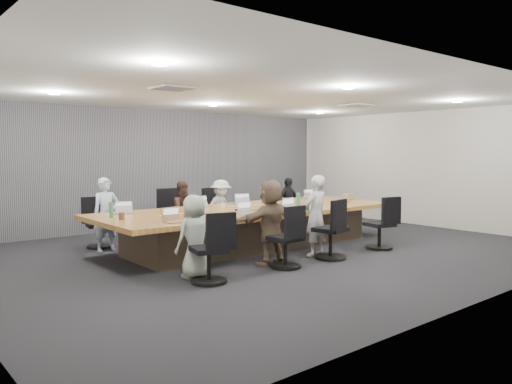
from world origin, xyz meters
TOP-DOWN VIEW (x-y plane):
  - floor at (0.00, 0.00)m, footprint 10.00×8.00m
  - ceiling at (0.00, 0.00)m, footprint 10.00×8.00m
  - wall_back at (0.00, 4.00)m, footprint 10.00×0.00m
  - wall_front at (0.00, -4.00)m, footprint 10.00×0.00m
  - wall_right at (5.00, 0.00)m, footprint 0.00×8.00m
  - curtain at (0.00, 3.92)m, footprint 9.80×0.04m
  - conference_table at (0.00, 0.50)m, footprint 6.00×2.20m
  - chair_0 at (-2.33, 2.20)m, footprint 0.56×0.56m
  - chair_1 at (-0.69, 2.20)m, footprint 0.71×0.71m
  - chair_2 at (0.22, 2.20)m, footprint 0.69×0.69m
  - chair_3 at (2.18, 2.20)m, footprint 0.62×0.62m
  - chair_4 at (-2.16, -1.20)m, footprint 0.65×0.65m
  - chair_5 at (-0.73, -1.20)m, footprint 0.54×0.54m
  - chair_6 at (0.31, -1.20)m, footprint 0.67×0.67m
  - chair_7 at (1.65, -1.20)m, footprint 0.63×0.63m
  - person_0 at (-2.33, 1.85)m, footprint 0.50×0.33m
  - laptop_0 at (-2.33, 1.30)m, footprint 0.32×0.25m
  - person_1 at (-0.69, 1.85)m, footprint 0.64×0.52m
  - laptop_1 at (-0.69, 1.30)m, footprint 0.34×0.27m
  - person_2 at (0.22, 1.85)m, footprint 0.85×0.57m
  - laptop_2 at (0.22, 1.30)m, footprint 0.36×0.27m
  - person_3 at (2.18, 1.85)m, footprint 0.72×0.35m
  - laptop_3 at (2.18, 1.30)m, footprint 0.29×0.21m
  - person_4 at (-2.16, -0.85)m, footprint 0.61×0.42m
  - laptop_4 at (-2.16, -0.30)m, footprint 0.32×0.23m
  - person_5 at (-0.73, -0.85)m, footprint 1.28×0.43m
  - laptop_5 at (-0.73, -0.30)m, footprint 0.29×0.20m
  - person_6 at (0.31, -0.85)m, footprint 0.54×0.39m
  - laptop_6 at (0.31, -0.30)m, footprint 0.31×0.22m
  - bottle_green_left at (-2.65, 0.89)m, footprint 0.09×0.09m
  - bottle_green_right at (0.85, 0.13)m, footprint 0.10×0.10m
  - bottle_clear at (-1.51, 0.42)m, footprint 0.06×0.06m
  - cup_white_far at (-0.43, 0.86)m, footprint 0.09×0.09m
  - cup_white_near at (1.05, 0.69)m, footprint 0.07×0.07m
  - mug_brown at (-2.65, 0.49)m, footprint 0.10×0.10m
  - mic_left at (-0.46, 0.32)m, footprint 0.17×0.14m
  - mic_right at (0.55, 0.33)m, footprint 0.18×0.15m
  - stapler at (0.01, -0.03)m, footprint 0.15×0.07m
  - canvas_bag at (2.64, 0.38)m, footprint 0.27×0.18m
  - snack_packet at (2.17, 0.07)m, footprint 0.23×0.22m

SIDE VIEW (x-z plane):
  - floor at x=0.00m, z-range 0.00..0.00m
  - chair_0 at x=-2.33m, z-range 0.00..0.72m
  - chair_3 at x=2.18m, z-range 0.00..0.74m
  - chair_7 at x=1.65m, z-range 0.00..0.77m
  - chair_5 at x=-0.73m, z-range 0.00..0.77m
  - chair_4 at x=-2.16m, z-range 0.00..0.78m
  - conference_table at x=0.00m, z-range 0.03..0.77m
  - chair_2 at x=0.22m, z-range 0.00..0.81m
  - chair_6 at x=0.31m, z-range 0.00..0.84m
  - chair_1 at x=-0.69m, z-range 0.00..0.88m
  - person_4 at x=-2.16m, z-range 0.00..1.20m
  - person_3 at x=2.18m, z-range 0.00..1.20m
  - person_2 at x=0.22m, z-range 0.00..1.21m
  - person_1 at x=-0.69m, z-range 0.00..1.22m
  - person_0 at x=-2.33m, z-range 0.00..1.34m
  - person_5 at x=-0.73m, z-range 0.00..1.37m
  - person_6 at x=0.31m, z-range 0.00..1.40m
  - laptop_0 at x=-2.33m, z-range 0.74..0.76m
  - laptop_1 at x=-0.69m, z-range 0.74..0.76m
  - laptop_2 at x=0.22m, z-range 0.74..0.76m
  - laptop_3 at x=2.18m, z-range 0.74..0.76m
  - laptop_4 at x=-2.16m, z-range 0.74..0.76m
  - laptop_5 at x=-0.73m, z-range 0.74..0.76m
  - laptop_6 at x=0.31m, z-range 0.74..0.76m
  - mic_left at x=-0.46m, z-range 0.74..0.77m
  - mic_right at x=0.55m, z-range 0.74..0.77m
  - snack_packet at x=2.17m, z-range 0.74..0.78m
  - stapler at x=0.01m, z-range 0.74..0.80m
  - cup_white_near at x=1.05m, z-range 0.74..0.83m
  - cup_white_far at x=-0.43m, z-range 0.74..0.83m
  - mug_brown at x=-2.65m, z-range 0.74..0.86m
  - canvas_bag at x=2.64m, z-range 0.74..0.88m
  - bottle_clear at x=-1.51m, z-range 0.74..0.94m
  - bottle_green_left at x=-2.65m, z-range 0.74..0.99m
  - bottle_green_right at x=0.85m, z-range 0.74..1.02m
  - wall_back at x=0.00m, z-range 0.00..2.80m
  - wall_front at x=0.00m, z-range 0.00..2.80m
  - wall_right at x=5.00m, z-range 0.00..2.80m
  - curtain at x=0.00m, z-range 0.00..2.80m
  - ceiling at x=0.00m, z-range 2.80..2.80m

